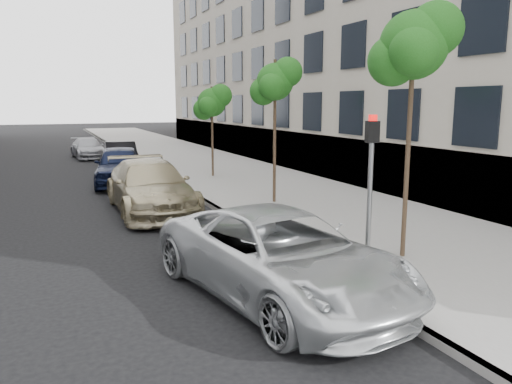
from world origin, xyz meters
TOP-DOWN VIEW (x-y plane):
  - ground at (0.00, 0.00)m, footprint 160.00×160.00m
  - sidewalk at (4.30, 24.00)m, footprint 6.40×72.00m
  - curb at (1.18, 24.00)m, footprint 0.15×72.00m
  - tree_near at (3.23, 1.50)m, footprint 1.72×1.52m
  - tree_mid at (3.23, 8.00)m, footprint 1.57×1.37m
  - tree_far at (3.23, 14.50)m, footprint 1.63×1.43m
  - signal_pole at (2.12, 1.28)m, footprint 0.27×0.22m
  - minivan at (-0.10, 0.76)m, footprint 3.45×5.85m
  - suv at (-0.78, 8.65)m, footprint 2.27×5.53m
  - sedan_blue at (-0.90, 14.44)m, footprint 2.66×5.03m
  - sedan_black at (-0.10, 19.55)m, footprint 1.78×4.33m
  - sedan_rear at (-1.22, 25.59)m, footprint 2.03×4.34m

SIDE VIEW (x-z plane):
  - ground at x=0.00m, z-range 0.00..0.00m
  - sidewalk at x=4.30m, z-range 0.00..0.14m
  - curb at x=1.18m, z-range 0.00..0.14m
  - sedan_rear at x=-1.22m, z-range 0.00..1.23m
  - sedan_black at x=-0.10m, z-range 0.00..1.40m
  - minivan at x=-0.10m, z-range 0.00..1.53m
  - suv at x=-0.78m, z-range 0.00..1.60m
  - sedan_blue at x=-0.90m, z-range 0.00..1.63m
  - signal_pole at x=2.12m, z-range 0.53..3.56m
  - tree_far at x=3.23m, z-range 1.37..5.43m
  - tree_mid at x=3.23m, z-range 1.70..6.40m
  - tree_near at x=3.23m, z-range 1.91..7.16m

